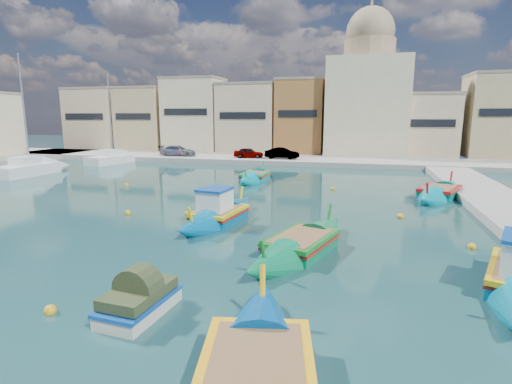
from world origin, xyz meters
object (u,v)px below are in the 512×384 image
at_px(church_block, 367,93).
at_px(luzzu_cyan_mid, 439,193).
at_px(luzzu_green, 255,177).
at_px(tender_near, 139,301).
at_px(yacht_midnorth, 42,168).
at_px(luzzu_blue_south, 301,246).
at_px(yacht_north, 121,159).
at_px(luzzu_blue_cabin, 219,215).

xyz_separation_m(church_block, luzzu_cyan_mid, (5.00, -25.60, -8.13)).
relative_size(luzzu_green, tender_near, 2.95).
height_order(luzzu_cyan_mid, yacht_midnorth, yacht_midnorth).
bearing_deg(church_block, luzzu_blue_south, -93.86).
distance_m(luzzu_green, yacht_north, 21.21).
distance_m(church_block, luzzu_blue_south, 40.21).
distance_m(luzzu_blue_south, yacht_north, 36.98).
bearing_deg(luzzu_blue_cabin, yacht_north, 132.34).
height_order(luzzu_green, yacht_north, yacht_north).
relative_size(church_block, luzzu_blue_cabin, 2.28).
distance_m(luzzu_blue_cabin, yacht_midnorth, 26.42).
bearing_deg(luzzu_cyan_mid, tender_near, -119.43).
bearing_deg(luzzu_blue_cabin, luzzu_cyan_mid, 38.44).
xyz_separation_m(luzzu_cyan_mid, yacht_north, (-33.44, 12.82, 0.16)).
relative_size(luzzu_cyan_mid, luzzu_blue_south, 1.00).
bearing_deg(luzzu_green, church_block, 67.01).
bearing_deg(yacht_north, luzzu_green, -25.36).
bearing_deg(tender_near, luzzu_green, 96.94).
height_order(luzzu_blue_south, yacht_midnorth, yacht_midnorth).
xyz_separation_m(church_block, tender_near, (-6.37, -45.76, -8.02)).
distance_m(church_block, yacht_north, 32.18).
xyz_separation_m(church_block, luzzu_blue_cabin, (-7.63, -35.63, -8.05)).
relative_size(church_block, yacht_midnorth, 1.59).
bearing_deg(luzzu_blue_south, yacht_north, 134.21).
xyz_separation_m(luzzu_cyan_mid, tender_near, (-11.37, -20.15, 0.11)).
bearing_deg(luzzu_green, luzzu_blue_cabin, -83.16).
bearing_deg(luzzu_blue_cabin, luzzu_blue_south, -36.41).
bearing_deg(yacht_north, luzzu_blue_cabin, -47.66).
height_order(luzzu_blue_cabin, yacht_north, yacht_north).
bearing_deg(luzzu_blue_south, luzzu_blue_cabin, 143.59).
bearing_deg(luzzu_blue_south, church_block, 86.14).
relative_size(luzzu_blue_south, yacht_north, 0.82).
relative_size(tender_near, yacht_midnorth, 0.22).
relative_size(tender_near, yacht_north, 0.24).
distance_m(luzzu_blue_south, yacht_midnorth, 32.56).
distance_m(luzzu_cyan_mid, luzzu_green, 14.76).
height_order(luzzu_green, luzzu_blue_south, luzzu_blue_south).
distance_m(tender_near, yacht_midnorth, 33.46).
distance_m(church_block, luzzu_cyan_mid, 27.33).
bearing_deg(yacht_north, church_block, 24.21).
height_order(luzzu_blue_cabin, yacht_midnorth, yacht_midnorth).
bearing_deg(yacht_midnorth, church_block, 36.60).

